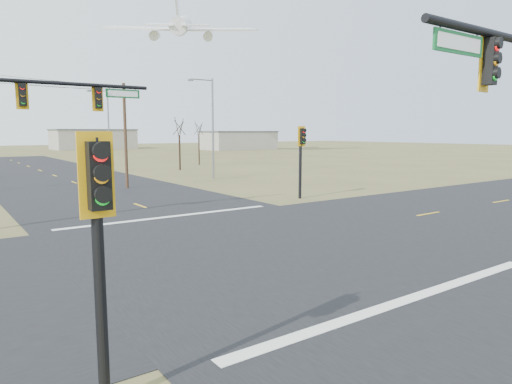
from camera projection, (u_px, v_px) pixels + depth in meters
ground at (251, 245)px, 18.43m from camera, size 320.00×320.00×0.00m
road_ew at (251, 245)px, 18.43m from camera, size 160.00×14.00×0.02m
road_ns at (251, 245)px, 18.43m from camera, size 14.00×160.00×0.02m
stop_bar_near at (407, 299)px, 12.36m from camera, size 12.00×0.40×0.01m
stop_bar_far at (171, 216)px, 24.49m from camera, size 12.00×0.40×0.01m
mast_arm_far at (21, 114)px, 21.37m from camera, size 9.25×0.44×7.49m
pedestal_signal_ne at (302, 147)px, 30.84m from camera, size 0.63×0.55×4.96m
pedestal_signal_sw at (99, 211)px, 7.10m from camera, size 0.56×0.50×4.57m
utility_pole_near at (125, 134)px, 36.39m from camera, size 2.03×0.50×8.37m
streetlight_a at (211, 123)px, 44.13m from camera, size 2.70×0.42×9.64m
streetlight_b at (107, 123)px, 63.80m from camera, size 2.91×0.44×10.38m
bare_tree_c at (179, 126)px, 54.27m from camera, size 3.19×3.19×6.67m
bare_tree_d at (199, 128)px, 62.64m from camera, size 2.55×2.55×6.30m
warehouse_mid at (93, 140)px, 121.42m from camera, size 20.00×12.00×5.00m
warehouse_right at (239, 141)px, 118.42m from camera, size 18.00×10.00×4.50m
jet_airliner at (181, 25)px, 94.86m from camera, size 28.37×28.88×13.99m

